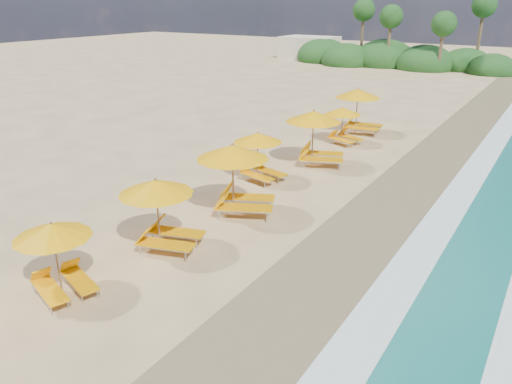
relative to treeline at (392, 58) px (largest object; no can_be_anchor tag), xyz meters
name	(u,v)px	position (x,y,z in m)	size (l,w,h in m)	color
ground	(256,224)	(9.94, -45.51, -1.00)	(160.00, 160.00, 0.00)	#D4B57D
wet_sand	(364,252)	(13.94, -45.51, -0.99)	(4.00, 160.00, 0.01)	olive
surf_foam	(454,276)	(16.64, -45.51, -0.97)	(4.00, 160.00, 0.01)	white
station_2	(58,255)	(7.89, -52.02, 0.15)	(2.60, 2.54, 2.05)	olive
station_3	(163,210)	(8.45, -48.58, 0.32)	(2.97, 2.90, 2.35)	olive
station_4	(239,174)	(8.87, -45.00, 0.50)	(3.52, 3.51, 2.67)	olive
station_5	(260,154)	(7.66, -41.57, 0.21)	(2.64, 2.54, 2.15)	olive
station_6	(317,134)	(8.76, -38.26, 0.49)	(3.47, 3.44, 2.66)	olive
station_7	(344,123)	(8.40, -34.12, 0.14)	(2.59, 2.54, 2.03)	olive
station_8	(360,108)	(8.24, -31.42, 0.49)	(3.11, 2.94, 2.65)	olive
treeline	(392,58)	(0.00, 0.00, 0.00)	(25.80, 8.80, 9.74)	#163D14
beach_building	(309,47)	(-12.06, 2.49, 0.40)	(7.00, 5.00, 2.80)	beige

